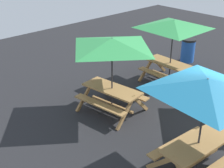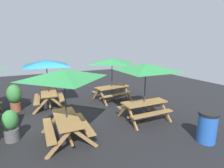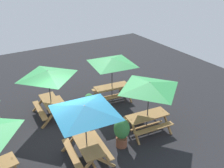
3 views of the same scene
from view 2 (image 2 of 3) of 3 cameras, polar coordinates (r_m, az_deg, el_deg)
ground_plane at (r=7.79m, az=-16.22°, el=-10.43°), size 24.00×24.00×0.00m
picnic_table_2 at (r=9.27m, az=0.00°, el=6.57°), size 2.25×2.25×2.34m
picnic_table_3 at (r=6.87m, az=10.94°, el=4.05°), size 2.83×2.83×2.34m
picnic_table_4 at (r=5.43m, az=-15.38°, el=1.47°), size 2.05×2.05×2.34m
picnic_table_5 at (r=8.80m, az=-20.60°, el=5.40°), size 2.82×2.82×2.34m
trash_bin_blue at (r=6.34m, az=28.63°, el=-12.27°), size 0.59×0.59×0.98m
potted_plant_0 at (r=9.07m, az=-29.24°, el=-3.55°), size 0.61×0.61×1.25m
potted_plant_1 at (r=6.49m, az=-30.17°, el=-11.54°), size 0.47×0.47×1.03m
potted_plant_2 at (r=11.60m, az=-19.86°, el=-0.11°), size 0.48×0.48×1.05m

